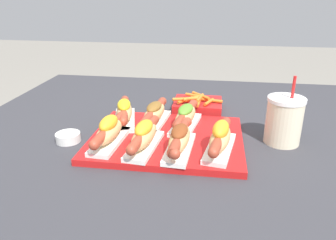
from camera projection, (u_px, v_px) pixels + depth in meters
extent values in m
cube|color=#333338|center=(183.00, 224.00, 1.13)|extent=(1.39, 1.19, 0.70)
cube|color=red|center=(167.00, 139.00, 0.93)|extent=(0.42, 0.34, 0.02)
cube|color=white|center=(110.00, 141.00, 0.88)|extent=(0.07, 0.18, 0.01)
ellipsoid|color=tan|center=(109.00, 132.00, 0.87)|extent=(0.06, 0.16, 0.04)
cylinder|color=#9E3D28|center=(109.00, 129.00, 0.86)|extent=(0.04, 0.19, 0.03)
sphere|color=#9E3D28|center=(94.00, 145.00, 0.78)|extent=(0.03, 0.03, 0.03)
sphere|color=#9E3D28|center=(121.00, 116.00, 0.95)|extent=(0.03, 0.03, 0.03)
ellipsoid|color=gold|center=(109.00, 123.00, 0.86)|extent=(0.05, 0.09, 0.04)
cube|color=white|center=(144.00, 146.00, 0.85)|extent=(0.08, 0.18, 0.01)
ellipsoid|color=tan|center=(144.00, 136.00, 0.84)|extent=(0.06, 0.16, 0.04)
cylinder|color=#9E3D28|center=(144.00, 133.00, 0.84)|extent=(0.05, 0.19, 0.03)
sphere|color=#9E3D28|center=(131.00, 150.00, 0.75)|extent=(0.03, 0.03, 0.03)
sphere|color=#9E3D28|center=(155.00, 120.00, 0.92)|extent=(0.03, 0.03, 0.03)
ellipsoid|color=gold|center=(144.00, 128.00, 0.83)|extent=(0.05, 0.09, 0.03)
cube|color=white|center=(181.00, 149.00, 0.84)|extent=(0.07, 0.18, 0.01)
ellipsoid|color=tan|center=(181.00, 139.00, 0.82)|extent=(0.06, 0.16, 0.04)
cylinder|color=#9E3D28|center=(181.00, 136.00, 0.82)|extent=(0.04, 0.19, 0.03)
sphere|color=#9E3D28|center=(174.00, 154.00, 0.73)|extent=(0.03, 0.03, 0.03)
sphere|color=#9E3D28|center=(187.00, 122.00, 0.91)|extent=(0.03, 0.03, 0.03)
ellipsoid|color=brown|center=(182.00, 131.00, 0.82)|extent=(0.05, 0.09, 0.02)
cube|color=white|center=(220.00, 148.00, 0.84)|extent=(0.09, 0.19, 0.01)
ellipsoid|color=tan|center=(220.00, 138.00, 0.83)|extent=(0.07, 0.16, 0.04)
cylinder|color=#9E3D28|center=(220.00, 136.00, 0.82)|extent=(0.06, 0.19, 0.03)
sphere|color=#9E3D28|center=(213.00, 153.00, 0.74)|extent=(0.03, 0.03, 0.03)
sphere|color=#9E3D28|center=(226.00, 122.00, 0.91)|extent=(0.03, 0.03, 0.03)
ellipsoid|color=gold|center=(221.00, 129.00, 0.82)|extent=(0.05, 0.09, 0.04)
cube|color=white|center=(125.00, 120.00, 1.01)|extent=(0.10, 0.19, 0.01)
ellipsoid|color=tan|center=(124.00, 112.00, 1.00)|extent=(0.08, 0.16, 0.04)
cylinder|color=#9E3D28|center=(124.00, 110.00, 1.00)|extent=(0.07, 0.19, 0.03)
sphere|color=#9E3D28|center=(123.00, 121.00, 0.91)|extent=(0.03, 0.03, 0.03)
sphere|color=#9E3D28|center=(125.00, 100.00, 1.09)|extent=(0.03, 0.03, 0.03)
ellipsoid|color=yellow|center=(124.00, 105.00, 1.00)|extent=(0.06, 0.09, 0.03)
cube|color=white|center=(154.00, 122.00, 1.00)|extent=(0.08, 0.18, 0.01)
ellipsoid|color=tan|center=(154.00, 113.00, 0.99)|extent=(0.06, 0.16, 0.04)
cylinder|color=#9E3D28|center=(154.00, 111.00, 0.99)|extent=(0.05, 0.19, 0.03)
sphere|color=#9E3D28|center=(144.00, 123.00, 0.90)|extent=(0.03, 0.03, 0.03)
sphere|color=#9E3D28|center=(163.00, 101.00, 1.07)|extent=(0.03, 0.03, 0.03)
ellipsoid|color=brown|center=(154.00, 107.00, 0.98)|extent=(0.05, 0.09, 0.02)
cube|color=white|center=(186.00, 125.00, 0.98)|extent=(0.09, 0.19, 0.01)
ellipsoid|color=tan|center=(186.00, 116.00, 0.97)|extent=(0.07, 0.16, 0.04)
cylinder|color=#9E3D28|center=(186.00, 114.00, 0.97)|extent=(0.06, 0.19, 0.03)
sphere|color=#9E3D28|center=(177.00, 126.00, 0.88)|extent=(0.03, 0.03, 0.03)
sphere|color=#9E3D28|center=(194.00, 104.00, 1.05)|extent=(0.03, 0.03, 0.03)
ellipsoid|color=#5B992D|center=(186.00, 109.00, 0.96)|extent=(0.05, 0.09, 0.02)
cylinder|color=silver|center=(68.00, 137.00, 0.93)|extent=(0.07, 0.07, 0.02)
cylinder|color=beige|center=(68.00, 135.00, 0.92)|extent=(0.06, 0.06, 0.01)
cylinder|color=beige|center=(284.00, 122.00, 0.90)|extent=(0.10, 0.10, 0.12)
cylinder|color=white|center=(287.00, 100.00, 0.88)|extent=(0.10, 0.10, 0.01)
cylinder|color=red|center=(294.00, 87.00, 0.86)|extent=(0.01, 0.01, 0.06)
cube|color=red|center=(198.00, 106.00, 1.16)|extent=(0.17, 0.14, 0.03)
cylinder|color=orange|center=(211.00, 100.00, 1.13)|extent=(0.08, 0.03, 0.01)
cylinder|color=orange|center=(185.00, 99.00, 1.11)|extent=(0.09, 0.04, 0.01)
cylinder|color=orange|center=(201.00, 96.00, 1.15)|extent=(0.07, 0.07, 0.01)
cylinder|color=orange|center=(199.00, 102.00, 1.11)|extent=(0.02, 0.09, 0.01)
cylinder|color=orange|center=(209.00, 102.00, 1.11)|extent=(0.04, 0.06, 0.01)
cylinder|color=orange|center=(195.00, 99.00, 1.13)|extent=(0.07, 0.06, 0.01)
cylinder|color=orange|center=(185.00, 100.00, 1.13)|extent=(0.05, 0.07, 0.01)
cylinder|color=orange|center=(200.00, 98.00, 1.12)|extent=(0.03, 0.08, 0.01)
cylinder|color=orange|center=(194.00, 96.00, 1.16)|extent=(0.06, 0.04, 0.01)
cylinder|color=orange|center=(193.00, 98.00, 1.13)|extent=(0.07, 0.06, 0.01)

